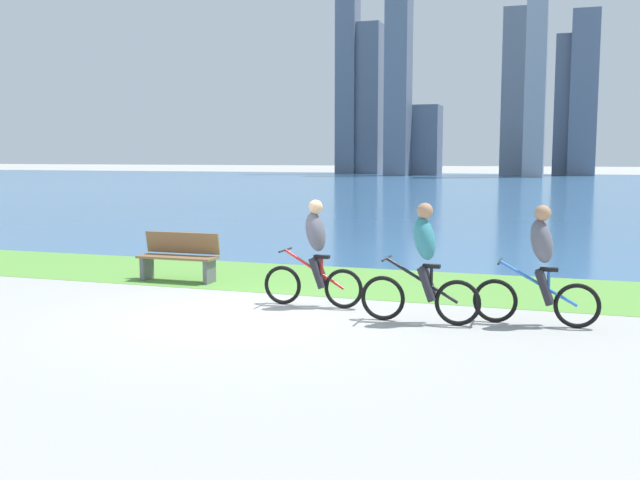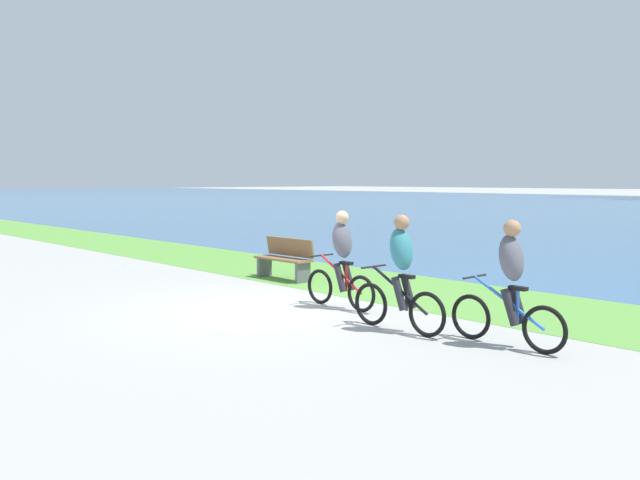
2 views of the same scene
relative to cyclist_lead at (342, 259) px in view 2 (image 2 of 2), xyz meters
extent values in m
plane|color=#9E9E99|center=(-0.78, -1.03, -0.83)|extent=(300.00, 300.00, 0.00)
cube|color=#59933D|center=(-0.78, 2.34, -0.82)|extent=(120.00, 3.17, 0.01)
torus|color=black|center=(-0.53, 0.00, -0.52)|extent=(0.61, 0.06, 0.61)
torus|color=black|center=(0.46, 0.00, -0.52)|extent=(0.61, 0.06, 0.61)
cylinder|color=red|center=(-0.01, 0.00, -0.25)|extent=(0.96, 0.04, 0.59)
cylinder|color=red|center=(0.11, 0.00, -0.30)|extent=(0.04, 0.04, 0.45)
cube|color=black|center=(0.11, 0.00, -0.05)|extent=(0.24, 0.10, 0.05)
cylinder|color=black|center=(-0.48, 0.00, 0.03)|extent=(0.03, 0.52, 0.03)
ellipsoid|color=#595966|center=(0.01, 0.00, 0.33)|extent=(0.40, 0.36, 0.65)
sphere|color=#D8AD84|center=(0.01, 0.00, 0.71)|extent=(0.22, 0.22, 0.22)
cylinder|color=#26262D|center=(0.06, -0.10, -0.29)|extent=(0.27, 0.11, 0.49)
cylinder|color=#26262D|center=(0.06, 0.10, -0.29)|extent=(0.27, 0.11, 0.49)
torus|color=black|center=(1.21, -0.59, -0.51)|extent=(0.63, 0.06, 0.63)
torus|color=black|center=(2.26, -0.59, -0.51)|extent=(0.63, 0.06, 0.63)
cylinder|color=black|center=(1.76, -0.59, -0.23)|extent=(1.02, 0.04, 0.61)
cylinder|color=black|center=(1.89, -0.59, -0.28)|extent=(0.04, 0.04, 0.47)
cube|color=black|center=(1.89, -0.59, -0.02)|extent=(0.24, 0.10, 0.05)
cylinder|color=black|center=(1.26, -0.59, 0.06)|extent=(0.03, 0.52, 0.03)
ellipsoid|color=teal|center=(1.79, -0.59, 0.36)|extent=(0.40, 0.36, 0.65)
sphere|color=#A57A59|center=(1.79, -0.59, 0.74)|extent=(0.22, 0.22, 0.22)
cylinder|color=#26262D|center=(1.84, -0.69, -0.26)|extent=(0.27, 0.11, 0.49)
cylinder|color=#26262D|center=(1.84, -0.49, -0.26)|extent=(0.27, 0.11, 0.49)
torus|color=black|center=(2.73, -0.23, -0.52)|extent=(0.61, 0.06, 0.61)
torus|color=black|center=(3.80, -0.23, -0.52)|extent=(0.61, 0.06, 0.61)
cylinder|color=blue|center=(3.29, -0.23, -0.24)|extent=(1.05, 0.04, 0.60)
cylinder|color=blue|center=(3.43, -0.23, -0.29)|extent=(0.04, 0.04, 0.46)
cube|color=black|center=(3.43, -0.23, -0.05)|extent=(0.24, 0.10, 0.05)
cylinder|color=black|center=(2.78, -0.23, 0.03)|extent=(0.03, 0.52, 0.03)
ellipsoid|color=#595966|center=(3.32, -0.23, 0.33)|extent=(0.40, 0.36, 0.65)
sphere|color=#A57A59|center=(3.32, -0.23, 0.71)|extent=(0.22, 0.22, 0.22)
cylinder|color=#26262D|center=(3.37, -0.33, -0.29)|extent=(0.27, 0.11, 0.49)
cylinder|color=#26262D|center=(3.37, -0.13, -0.29)|extent=(0.27, 0.11, 0.49)
cube|color=brown|center=(-3.12, 1.31, -0.38)|extent=(1.50, 0.45, 0.04)
cube|color=brown|center=(-3.12, 1.51, -0.13)|extent=(1.50, 0.11, 0.40)
cube|color=#595960|center=(-2.47, 1.31, -0.60)|extent=(0.08, 0.37, 0.45)
cube|color=#595960|center=(-3.77, 1.31, -0.60)|extent=(0.08, 0.37, 0.45)
camera|label=1|loc=(3.56, -10.43, 1.49)|focal=40.89mm
camera|label=2|loc=(7.76, -7.72, 1.33)|focal=36.88mm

